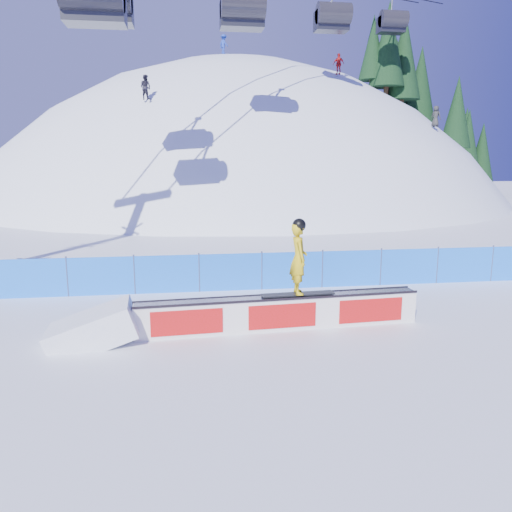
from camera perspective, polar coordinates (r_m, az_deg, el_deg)
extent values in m
plane|color=white|center=(12.87, 17.31, -8.24)|extent=(160.00, 160.00, 0.00)
sphere|color=white|center=(57.63, -2.15, -11.65)|extent=(64.00, 64.00, 64.00)
cylinder|color=#312013|center=(55.25, 14.69, 17.33)|extent=(0.50, 0.50, 1.40)
cone|color=black|center=(55.93, 14.92, 21.78)|extent=(3.32, 3.32, 7.54)
cylinder|color=#312013|center=(54.04, 15.94, 16.88)|extent=(0.50, 0.50, 1.40)
cone|color=black|center=(54.59, 16.16, 20.88)|extent=(2.85, 2.85, 6.47)
cylinder|color=#312013|center=(52.44, 17.12, 16.44)|extent=(0.50, 0.50, 1.40)
cone|color=black|center=(53.04, 17.40, 20.97)|extent=(3.18, 3.18, 7.23)
cylinder|color=#312013|center=(61.19, 17.32, 13.28)|extent=(0.50, 0.50, 1.40)
cone|color=black|center=(61.55, 17.56, 17.28)|extent=(3.26, 3.26, 7.42)
cylinder|color=#312013|center=(58.18, 20.03, 12.31)|extent=(0.50, 0.50, 1.40)
cone|color=black|center=(58.49, 20.32, 16.49)|extent=(3.23, 3.23, 7.35)
cylinder|color=#312013|center=(57.79, 21.65, 10.84)|extent=(0.50, 0.50, 1.40)
cone|color=black|center=(57.97, 21.92, 14.62)|extent=(2.85, 2.85, 6.47)
cylinder|color=#312013|center=(59.97, 21.36, 10.09)|extent=(0.50, 0.50, 1.40)
cone|color=black|center=(60.16, 21.69, 14.73)|extent=(3.76, 3.76, 8.55)
cylinder|color=#312013|center=(64.29, 21.53, 7.16)|extent=(0.50, 0.50, 1.40)
cone|color=black|center=(64.20, 21.80, 10.95)|extent=(3.21, 3.21, 7.30)
cylinder|color=#312013|center=(61.23, 23.24, 7.01)|extent=(0.50, 0.50, 1.40)
cone|color=black|center=(61.15, 23.54, 10.87)|extent=(3.12, 3.12, 7.09)
cube|color=#186EF7|center=(16.73, 10.88, -1.41)|extent=(22.00, 0.03, 1.20)
cylinder|color=#394368|center=(16.23, -20.77, -2.12)|extent=(0.05, 0.05, 1.30)
cylinder|color=#394368|center=(15.91, -13.73, -1.97)|extent=(0.05, 0.05, 1.30)
cylinder|color=#394368|center=(15.83, -6.51, -1.79)|extent=(0.05, 0.05, 1.30)
cylinder|color=#394368|center=(16.00, 0.67, -1.58)|extent=(0.05, 0.05, 1.30)
cylinder|color=#394368|center=(16.42, 7.59, -1.35)|extent=(0.05, 0.05, 1.30)
cylinder|color=#394368|center=(17.06, 14.07, -1.12)|extent=(0.05, 0.05, 1.30)
cylinder|color=#394368|center=(17.91, 20.01, -0.90)|extent=(0.05, 0.05, 1.30)
cylinder|color=#394368|center=(18.93, 25.37, -0.69)|extent=(0.05, 0.05, 1.30)
cylinder|color=#232228|center=(30.21, -1.51, 26.75)|extent=(2.40, 1.50, 1.50)
cylinder|color=#232228|center=(39.98, 8.88, 25.71)|extent=(2.40, 1.50, 1.50)
cylinder|color=#232228|center=(51.45, 15.46, 24.65)|extent=(2.40, 1.50, 1.50)
cube|color=white|center=(12.38, 2.77, -6.57)|extent=(7.09, 0.91, 0.80)
cube|color=gray|center=(12.26, 2.79, -4.72)|extent=(7.02, 0.92, 0.04)
cube|color=black|center=(12.04, 3.07, -4.97)|extent=(7.06, 0.49, 0.05)
cube|color=black|center=(12.47, 2.52, -4.40)|extent=(7.06, 0.49, 0.05)
cube|color=red|center=(12.17, 3.05, -6.89)|extent=(6.70, 0.46, 0.60)
cube|color=red|center=(12.59, 2.51, -6.26)|extent=(6.70, 0.46, 0.60)
cube|color=black|center=(12.36, 4.82, -4.35)|extent=(1.83, 0.45, 0.04)
imported|color=gold|center=(12.16, 4.89, -0.29)|extent=(0.43, 0.65, 1.75)
sphere|color=black|center=(12.03, 4.95, 3.54)|extent=(0.33, 0.33, 0.33)
imported|color=black|center=(36.66, -12.52, 18.30)|extent=(1.01, 0.96, 1.65)
imported|color=red|center=(44.04, 9.40, 20.83)|extent=(1.00, 0.93, 1.65)
imported|color=#1C37A8|center=(48.29, -3.71, 23.01)|extent=(1.08, 1.23, 1.65)
imported|color=#252525|center=(44.05, 19.86, 14.79)|extent=(0.90, 0.96, 1.65)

